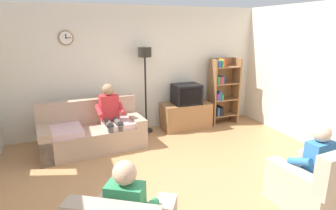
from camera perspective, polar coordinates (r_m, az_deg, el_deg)
ground_plane at (r=4.37m, az=4.40°, el=-15.55°), size 12.00×12.00×0.00m
back_wall_assembly at (r=6.32m, az=-5.71°, el=7.18°), size 6.20×0.17×2.70m
couch at (r=5.59m, az=-15.05°, el=-5.40°), size 1.97×1.05×0.90m
tv_stand at (r=6.49m, az=3.60°, el=-2.14°), size 1.10×0.56×0.59m
tv at (r=6.34m, az=3.77°, el=2.23°), size 0.60×0.49×0.44m
bookshelf at (r=6.87m, az=10.77°, el=2.93°), size 0.68×0.36×1.55m
floor_lamp at (r=6.02m, az=-4.65°, el=7.75°), size 0.28×0.28×1.85m
armchair_near_bookshelf at (r=4.19m, az=27.38°, el=-14.30°), size 0.88×0.95×0.90m
person_on_couch at (r=5.40m, az=-11.47°, el=-1.56°), size 0.54×0.56×1.24m
person_in_left_armchair at (r=2.86m, az=-7.79°, el=-19.70°), size 0.61×0.64×1.12m
person_in_right_armchair at (r=4.10m, az=26.92°, el=-9.98°), size 0.54×0.56×1.12m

